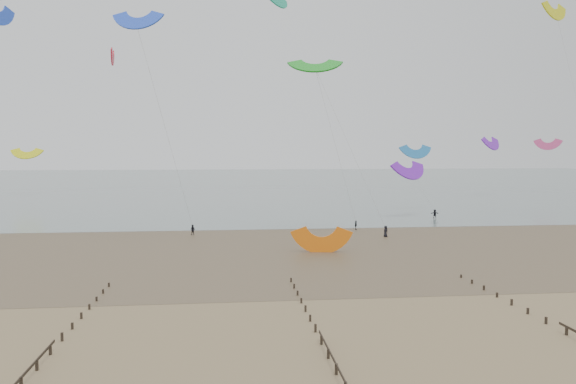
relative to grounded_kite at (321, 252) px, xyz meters
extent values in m
plane|color=brown|center=(-9.88, -28.16, 0.00)|extent=(500.00, 500.00, 0.00)
plane|color=#475654|center=(-9.88, 171.84, 0.03)|extent=(500.00, 500.00, 0.00)
plane|color=#473A28|center=(-9.88, 6.84, 0.01)|extent=(500.00, 500.00, 0.00)
ellipsoid|color=slate|center=(-27.88, -6.16, 0.01)|extent=(23.60, 14.36, 0.01)
ellipsoid|color=slate|center=(2.12, 9.84, 0.01)|extent=(33.64, 18.32, 0.01)
ellipsoid|color=slate|center=(35.12, 1.84, 0.01)|extent=(19.65, 13.67, 0.01)
cube|color=black|center=(-23.88, -39.85, 0.31)|extent=(0.16, 0.16, 0.71)
cube|color=black|center=(-23.88, -37.22, 0.29)|extent=(0.16, 0.16, 0.68)
cube|color=black|center=(-23.88, -34.58, 0.28)|extent=(0.16, 0.16, 0.65)
cube|color=black|center=(-23.88, -31.95, 0.26)|extent=(0.16, 0.16, 0.62)
cube|color=black|center=(-23.88, -29.32, 0.25)|extent=(0.16, 0.16, 0.59)
cube|color=black|center=(-23.88, -26.69, 0.23)|extent=(0.16, 0.16, 0.57)
cube|color=black|center=(-23.88, -24.06, 0.22)|extent=(0.16, 0.16, 0.54)
cube|color=black|center=(-23.88, -21.43, 0.20)|extent=(0.16, 0.16, 0.51)
cube|color=black|center=(-23.88, -18.79, 0.19)|extent=(0.16, 0.16, 0.48)
cube|color=black|center=(-23.88, -16.16, 0.17)|extent=(0.16, 0.16, 0.45)
cube|color=black|center=(-5.88, -39.85, 0.31)|extent=(0.16, 0.16, 0.71)
cube|color=black|center=(-5.88, -37.22, 0.29)|extent=(0.16, 0.16, 0.68)
cube|color=black|center=(-5.88, -34.58, 0.28)|extent=(0.16, 0.16, 0.65)
cube|color=black|center=(-5.88, -31.95, 0.26)|extent=(0.16, 0.16, 0.62)
cube|color=black|center=(-5.88, -29.32, 0.25)|extent=(0.16, 0.16, 0.59)
cube|color=black|center=(-5.88, -26.69, 0.23)|extent=(0.16, 0.16, 0.57)
cube|color=black|center=(-5.88, -24.06, 0.22)|extent=(0.16, 0.16, 0.54)
cube|color=black|center=(-5.88, -21.43, 0.20)|extent=(0.16, 0.16, 0.51)
cube|color=black|center=(-5.88, -18.79, 0.19)|extent=(0.16, 0.16, 0.48)
cube|color=black|center=(-5.88, -16.16, 0.17)|extent=(0.16, 0.16, 0.45)
cube|color=black|center=(12.12, -34.58, 0.28)|extent=(0.16, 0.16, 0.65)
cube|color=black|center=(12.12, -31.95, 0.26)|extent=(0.16, 0.16, 0.62)
cube|color=black|center=(12.12, -29.32, 0.25)|extent=(0.16, 0.16, 0.59)
cube|color=black|center=(12.12, -26.69, 0.23)|extent=(0.16, 0.16, 0.57)
cube|color=black|center=(12.12, -24.06, 0.22)|extent=(0.16, 0.16, 0.54)
cube|color=black|center=(12.12, -21.43, 0.20)|extent=(0.16, 0.16, 0.51)
cube|color=black|center=(12.12, -18.79, 0.19)|extent=(0.16, 0.16, 0.48)
cube|color=black|center=(12.12, -16.16, 0.17)|extent=(0.16, 0.16, 0.45)
imported|color=black|center=(28.40, 34.05, 0.89)|extent=(1.71, 0.76, 1.78)
imported|color=black|center=(12.07, 11.90, 0.88)|extent=(0.88, 1.01, 1.75)
imported|color=black|center=(9.27, 20.03, 0.78)|extent=(0.66, 0.99, 1.56)
imported|color=black|center=(-17.69, 16.99, 0.82)|extent=(0.96, 0.85, 1.65)
camera|label=1|loc=(-12.28, -71.91, 13.38)|focal=35.00mm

